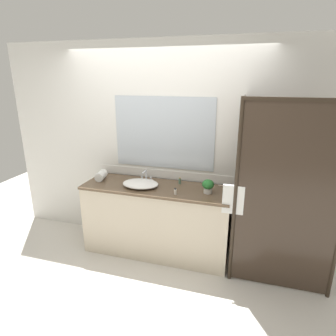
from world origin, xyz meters
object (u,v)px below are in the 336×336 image
object	(u,v)px
sink_basin	(140,184)
amenity_bottle_body_wash	(175,192)
potted_plant	(208,186)
amenity_bottle_shampoo	(180,181)
faucet	(146,177)
rolled_towel_near_edge	(101,175)

from	to	relation	value
sink_basin	amenity_bottle_body_wash	distance (m)	0.49
potted_plant	amenity_bottle_shampoo	world-z (taller)	potted_plant
potted_plant	amenity_bottle_body_wash	xyz separation A→B (m)	(-0.34, -0.15, -0.05)
amenity_bottle_body_wash	amenity_bottle_shampoo	xyz separation A→B (m)	(-0.03, 0.34, 0.00)
faucet	amenity_bottle_body_wash	bearing A→B (deg)	-33.75
amenity_bottle_body_wash	sink_basin	bearing A→B (deg)	165.13
sink_basin	potted_plant	size ratio (longest dim) A/B	2.78
potted_plant	rolled_towel_near_edge	bearing A→B (deg)	177.72
sink_basin	rolled_towel_near_edge	xyz separation A→B (m)	(-0.58, 0.08, 0.02)
faucet	amenity_bottle_body_wash	world-z (taller)	faucet
rolled_towel_near_edge	sink_basin	bearing A→B (deg)	-8.23
sink_basin	amenity_bottle_shampoo	distance (m)	0.49
faucet	amenity_bottle_shampoo	xyz separation A→B (m)	(0.44, 0.03, -0.01)
sink_basin	faucet	distance (m)	0.19
faucet	rolled_towel_near_edge	world-z (taller)	faucet
faucet	sink_basin	bearing A→B (deg)	-90.00
amenity_bottle_body_wash	rolled_towel_near_edge	bearing A→B (deg)	168.74
rolled_towel_near_edge	potted_plant	bearing A→B (deg)	-2.28
amenity_bottle_shampoo	rolled_towel_near_edge	xyz separation A→B (m)	(-1.01, -0.13, 0.02)
sink_basin	rolled_towel_near_edge	distance (m)	0.58
amenity_bottle_body_wash	amenity_bottle_shampoo	distance (m)	0.34
sink_basin	faucet	bearing A→B (deg)	90.00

